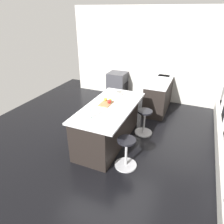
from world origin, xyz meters
TOP-DOWN VIEW (x-y plane):
  - ground_plane at (0.00, 0.00)m, footprint 6.78×6.78m
  - interior_partition_left at (-2.61, 0.00)m, footprint 0.12×4.90m
  - sink_cabinet at (-2.26, 0.76)m, footprint 2.34×0.60m
  - oven_range at (-2.26, -0.76)m, footprint 0.60×0.61m
  - kitchen_island at (0.34, 0.05)m, footprint 2.08×1.00m
  - stool_by_window at (-0.32, 0.73)m, footprint 0.44×0.44m
  - stool_middle at (0.99, 0.73)m, footprint 0.44×0.44m
  - cutting_board at (0.28, -0.02)m, footprint 0.36×0.24m
  - apple_red at (0.26, 0.05)m, footprint 0.09×0.09m
  - apple_yellow at (0.16, -0.09)m, footprint 0.08×0.08m
  - apple_green at (0.17, 0.03)m, footprint 0.08×0.08m
  - water_bottle at (1.00, -0.02)m, footprint 0.06×0.06m
  - fruit_bowl at (-0.36, 0.04)m, footprint 0.20×0.20m

SIDE VIEW (x-z plane):
  - ground_plane at x=0.00m, z-range 0.00..0.00m
  - stool_by_window at x=-0.32m, z-range -0.02..0.61m
  - stool_middle at x=0.99m, z-range -0.02..0.61m
  - oven_range at x=-2.26m, z-range 0.00..0.88m
  - sink_cabinet at x=-2.26m, z-range -0.13..1.06m
  - kitchen_island at x=0.34m, z-range 0.01..0.93m
  - cutting_board at x=0.28m, z-range 0.92..0.94m
  - fruit_bowl at x=-0.36m, z-range 0.93..1.00m
  - apple_green at x=0.17m, z-range 0.94..1.02m
  - apple_yellow at x=0.16m, z-range 0.94..1.02m
  - apple_red at x=0.26m, z-range 0.94..1.03m
  - water_bottle at x=1.00m, z-range 0.89..1.20m
  - interior_partition_left at x=-2.61m, z-range 0.00..2.93m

